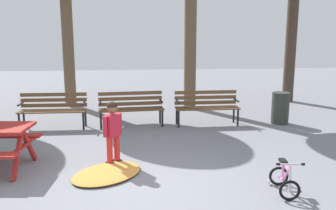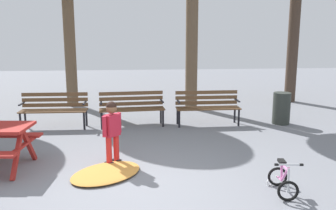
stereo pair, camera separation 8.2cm
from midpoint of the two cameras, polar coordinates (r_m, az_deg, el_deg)
ground at (r=5.58m, az=-4.93°, el=-13.04°), size 36.00×36.00×0.00m
park_bench_far_left at (r=9.29m, az=-17.19°, el=-0.33°), size 1.61×0.50×0.85m
park_bench_left at (r=9.09m, az=-5.45°, el=-0.12°), size 1.63×0.58×0.85m
park_bench_right at (r=9.24m, az=6.46°, el=0.05°), size 1.60×0.47×0.85m
child_standing at (r=6.42m, az=-8.42°, el=-3.49°), size 0.32×0.34×1.13m
kids_bicycle at (r=5.63m, az=17.97°, el=-11.15°), size 0.41×0.59×0.54m
leaf_pile at (r=6.14m, az=-9.29°, el=-10.47°), size 1.53×1.52×0.07m
trash_bin at (r=9.72m, az=17.62°, el=-0.49°), size 0.44×0.44×0.81m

